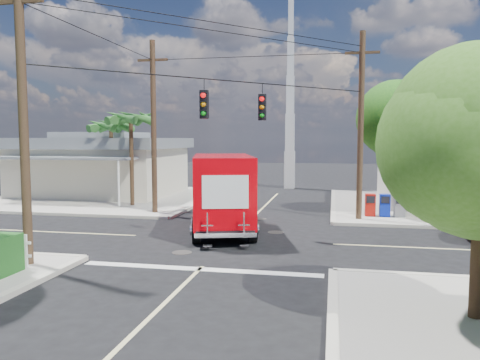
# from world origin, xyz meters

# --- Properties ---
(ground) EXTENTS (120.00, 120.00, 0.00)m
(ground) POSITION_xyz_m (0.00, 0.00, 0.00)
(ground) COLOR black
(ground) RESTS_ON ground
(sidewalk_ne) EXTENTS (14.12, 14.12, 0.14)m
(sidewalk_ne) POSITION_xyz_m (10.88, 10.88, 0.07)
(sidewalk_ne) COLOR #A8A398
(sidewalk_ne) RESTS_ON ground
(sidewalk_nw) EXTENTS (14.12, 14.12, 0.14)m
(sidewalk_nw) POSITION_xyz_m (-10.88, 10.88, 0.07)
(sidewalk_nw) COLOR #A8A398
(sidewalk_nw) RESTS_ON ground
(road_markings) EXTENTS (32.00, 32.00, 0.01)m
(road_markings) POSITION_xyz_m (0.00, -1.47, 0.01)
(road_markings) COLOR beige
(road_markings) RESTS_ON ground
(building_nw) EXTENTS (10.80, 10.20, 4.30)m
(building_nw) POSITION_xyz_m (-12.00, 12.46, 2.22)
(building_nw) COLOR beige
(building_nw) RESTS_ON sidewalk_nw
(radio_tower) EXTENTS (0.80, 0.80, 17.00)m
(radio_tower) POSITION_xyz_m (0.50, 20.00, 5.64)
(radio_tower) COLOR silver
(radio_tower) RESTS_ON ground
(tree_ne_front) EXTENTS (4.21, 4.14, 6.66)m
(tree_ne_front) POSITION_xyz_m (7.21, 6.76, 4.77)
(tree_ne_front) COLOR #422D1C
(tree_ne_front) RESTS_ON sidewalk_ne
(tree_ne_back) EXTENTS (3.77, 3.66, 5.82)m
(tree_ne_back) POSITION_xyz_m (9.81, 8.96, 4.19)
(tree_ne_back) COLOR #422D1C
(tree_ne_back) RESTS_ON sidewalk_ne
(palm_nw_front) EXTENTS (3.01, 3.08, 5.59)m
(palm_nw_front) POSITION_xyz_m (-7.50, 7.50, 5.04)
(palm_nw_front) COLOR #422D1C
(palm_nw_front) RESTS_ON sidewalk_nw
(palm_nw_back) EXTENTS (3.01, 3.08, 5.19)m
(palm_nw_back) POSITION_xyz_m (-9.50, 9.00, 4.67)
(palm_nw_back) COLOR #422D1C
(palm_nw_back) RESTS_ON sidewalk_nw
(utility_poles) EXTENTS (12.00, 10.68, 9.00)m
(utility_poles) POSITION_xyz_m (-1.58, 1.60, 4.67)
(utility_poles) COLOR #473321
(utility_poles) RESTS_ON ground
(vending_boxes) EXTENTS (1.90, 0.50, 1.10)m
(vending_boxes) POSITION_xyz_m (6.50, 6.20, 0.69)
(vending_boxes) COLOR #A2120B
(vending_boxes) RESTS_ON sidewalk_ne
(delivery_truck) EXTENTS (4.16, 7.89, 3.28)m
(delivery_truck) POSITION_xyz_m (-0.77, 1.87, 1.67)
(delivery_truck) COLOR black
(delivery_truck) RESTS_ON ground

